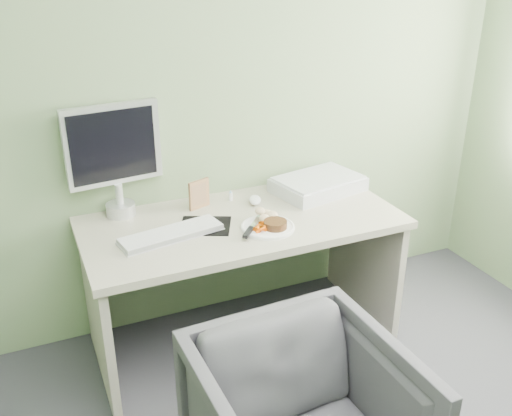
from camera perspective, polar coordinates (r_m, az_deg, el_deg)
name	(u,v)px	position (r m, az deg, el deg)	size (l,w,h in m)	color
wall_back	(214,82)	(3.01, -4.27, 12.47)	(3.50, 3.50, 0.00)	#69815B
desk	(243,251)	(2.96, -1.35, -4.32)	(1.60, 0.75, 0.73)	#B0AB94
plate	(268,227)	(2.78, 1.18, -1.94)	(0.26, 0.26, 0.01)	white
steak	(275,224)	(2.75, 1.95, -1.64)	(0.11, 0.11, 0.04)	black
potato_pile	(267,214)	(2.82, 1.08, -0.63)	(0.11, 0.08, 0.06)	#A48250
carrot_heap	(260,226)	(2.73, 0.39, -1.80)	(0.06, 0.05, 0.04)	#E75404
steak_knife	(251,229)	(2.72, -0.52, -2.08)	(0.19, 0.22, 0.02)	silver
mousepad	(205,226)	(2.82, -5.10, -1.78)	(0.24, 0.22, 0.00)	black
keyboard	(171,234)	(2.73, -8.46, -2.54)	(0.49, 0.14, 0.02)	white
computer_mouse	(255,200)	(3.05, -0.09, 0.79)	(0.06, 0.11, 0.04)	white
photo_frame	(199,194)	(2.99, -5.72, 1.38)	(0.12, 0.01, 0.16)	olive
eyedrop_bottle	(231,196)	(3.08, -2.56, 1.23)	(0.02, 0.02, 0.06)	white
scanner	(318,185)	(3.22, 6.22, 2.32)	(0.48, 0.32, 0.07)	#B7B8BE
monitor	(114,154)	(2.91, -14.00, 5.24)	(0.48, 0.15, 0.57)	silver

